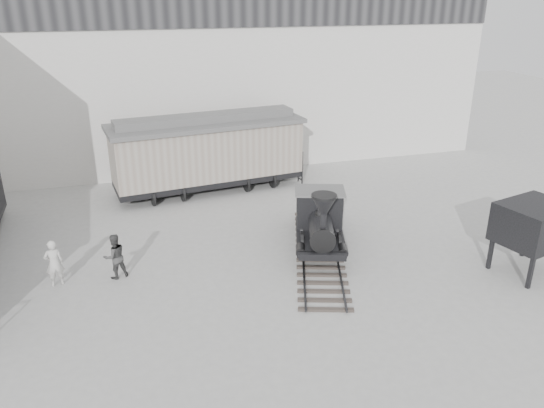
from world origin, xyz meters
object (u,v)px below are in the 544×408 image
object	(u,v)px
visitor_a	(54,263)
visitor_b	(115,256)
coal_hopper	(533,228)
boxcar	(208,151)
locomotive	(319,222)

from	to	relation	value
visitor_a	visitor_b	bearing A→B (deg)	168.65
visitor_b	coal_hopper	distance (m)	15.29
visitor_b	coal_hopper	bearing A→B (deg)	146.07
coal_hopper	visitor_a	bearing A→B (deg)	152.82
boxcar	visitor_b	distance (m)	9.65
locomotive	visitor_a	size ratio (longest dim) A/B	4.92
locomotive	boxcar	size ratio (longest dim) A/B	0.85
visitor_b	coal_hopper	xyz separation A→B (m)	(14.76, -3.89, 0.90)
visitor_a	coal_hopper	size ratio (longest dim) A/B	0.61
boxcar	visitor_b	bearing A→B (deg)	-128.03
boxcar	coal_hopper	distance (m)	15.59
locomotive	visitor_b	xyz separation A→B (m)	(-8.01, -0.19, -0.25)
locomotive	coal_hopper	size ratio (longest dim) A/B	3.00
boxcar	visitor_b	xyz separation A→B (m)	(-4.92, -8.20, -1.27)
boxcar	coal_hopper	world-z (taller)	boxcar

